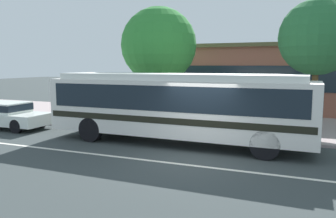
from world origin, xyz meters
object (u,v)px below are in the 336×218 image
(pedestrian_standing_by_tree, at_px, (113,107))
(bus_stop_sign, at_px, (294,101))
(pedestrian_waiting_near_sign, at_px, (261,109))
(street_tree_near_stop, at_px, (159,45))
(pedestrian_walking_along_curb, at_px, (250,112))
(street_tree_mid_block, at_px, (317,37))
(transit_bus, at_px, (177,103))
(sedan_behind_bus, at_px, (3,113))

(pedestrian_standing_by_tree, xyz_separation_m, bus_stop_sign, (8.40, 0.16, 0.58))
(pedestrian_waiting_near_sign, distance_m, pedestrian_standing_by_tree, 7.09)
(pedestrian_waiting_near_sign, relative_size, bus_stop_sign, 0.72)
(bus_stop_sign, height_order, street_tree_near_stop, street_tree_near_stop)
(pedestrian_walking_along_curb, height_order, bus_stop_sign, bus_stop_sign)
(pedestrian_standing_by_tree, bearing_deg, pedestrian_waiting_near_sign, 10.63)
(pedestrian_walking_along_curb, relative_size, street_tree_mid_block, 0.27)
(pedestrian_walking_along_curb, xyz_separation_m, pedestrian_standing_by_tree, (-6.59, -0.68, 0.02))
(pedestrian_walking_along_curb, height_order, street_tree_near_stop, street_tree_near_stop)
(transit_bus, distance_m, pedestrian_standing_by_tree, 4.56)
(pedestrian_waiting_near_sign, bearing_deg, sedan_behind_bus, -164.56)
(street_tree_near_stop, bearing_deg, transit_bus, -58.35)
(pedestrian_walking_along_curb, distance_m, bus_stop_sign, 1.98)
(pedestrian_standing_by_tree, bearing_deg, street_tree_mid_block, 16.92)
(pedestrian_standing_by_tree, bearing_deg, transit_bus, -24.83)
(sedan_behind_bus, relative_size, pedestrian_standing_by_tree, 2.90)
(sedan_behind_bus, bearing_deg, pedestrian_waiting_near_sign, 15.44)
(pedestrian_waiting_near_sign, bearing_deg, street_tree_near_stop, 166.79)
(transit_bus, bearing_deg, sedan_behind_bus, -179.20)
(street_tree_mid_block, bearing_deg, transit_bus, -137.16)
(pedestrian_waiting_near_sign, bearing_deg, bus_stop_sign, -38.66)
(bus_stop_sign, bearing_deg, street_tree_mid_block, 73.64)
(sedan_behind_bus, xyz_separation_m, street_tree_mid_block, (14.30, 4.82, 3.65))
(transit_bus, bearing_deg, pedestrian_walking_along_curb, 46.22)
(sedan_behind_bus, height_order, pedestrian_waiting_near_sign, pedestrian_waiting_near_sign)
(sedan_behind_bus, distance_m, pedestrian_standing_by_tree, 5.53)
(transit_bus, height_order, street_tree_mid_block, street_tree_mid_block)
(pedestrian_standing_by_tree, height_order, street_tree_mid_block, street_tree_mid_block)
(pedestrian_waiting_near_sign, relative_size, street_tree_mid_block, 0.29)
(transit_bus, height_order, pedestrian_standing_by_tree, transit_bus)
(sedan_behind_bus, bearing_deg, pedestrian_walking_along_curb, 13.04)
(pedestrian_walking_along_curb, bearing_deg, street_tree_mid_block, 39.22)
(pedestrian_waiting_near_sign, height_order, street_tree_near_stop, street_tree_near_stop)
(pedestrian_waiting_near_sign, relative_size, pedestrian_standing_by_tree, 1.05)
(pedestrian_walking_along_curb, bearing_deg, street_tree_near_stop, 159.67)
(street_tree_near_stop, bearing_deg, bus_stop_sign, -19.24)
(bus_stop_sign, xyz_separation_m, street_tree_near_stop, (-7.09, 2.47, 2.52))
(sedan_behind_bus, xyz_separation_m, pedestrian_standing_by_tree, (5.13, 2.03, 0.35))
(transit_bus, xyz_separation_m, sedan_behind_bus, (-9.24, -0.13, -0.90))
(transit_bus, relative_size, bus_stop_sign, 4.39)
(transit_bus, relative_size, street_tree_near_stop, 1.73)
(pedestrian_walking_along_curb, distance_m, street_tree_mid_block, 4.70)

